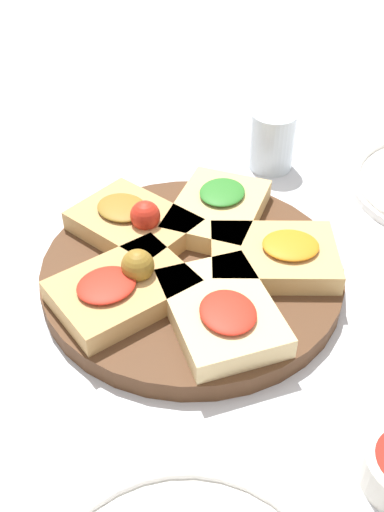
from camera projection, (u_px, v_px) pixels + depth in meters
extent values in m
plane|color=silver|center=(192.00, 280.00, 0.67)|extent=(3.00, 3.00, 0.00)
cylinder|color=#51331E|center=(192.00, 272.00, 0.66)|extent=(0.33, 0.33, 0.02)
cube|color=#DBB775|center=(217.00, 211.00, 0.71)|extent=(0.14, 0.11, 0.02)
ellipsoid|color=#2D7A28|center=(222.00, 192.00, 0.71)|extent=(0.07, 0.06, 0.01)
cube|color=tan|center=(133.00, 224.00, 0.69)|extent=(0.14, 0.16, 0.02)
ellipsoid|color=olive|center=(122.00, 207.00, 0.69)|extent=(0.07, 0.08, 0.01)
sphere|color=red|center=(145.00, 216.00, 0.67)|extent=(0.03, 0.03, 0.03)
cube|color=tan|center=(122.00, 290.00, 0.61)|extent=(0.17, 0.16, 0.02)
ellipsoid|color=red|center=(106.00, 285.00, 0.59)|extent=(0.08, 0.08, 0.01)
sphere|color=olive|center=(138.00, 265.00, 0.60)|extent=(0.03, 0.03, 0.03)
cube|color=#E5C689|center=(221.00, 312.00, 0.58)|extent=(0.17, 0.16, 0.02)
ellipsoid|color=red|center=(228.00, 312.00, 0.56)|extent=(0.08, 0.08, 0.01)
cube|color=tan|center=(274.00, 256.00, 0.65)|extent=(0.13, 0.15, 0.02)
ellipsoid|color=orange|center=(291.00, 245.00, 0.64)|extent=(0.07, 0.07, 0.01)
cylinder|color=silver|center=(272.00, 141.00, 0.82)|extent=(0.06, 0.06, 0.08)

